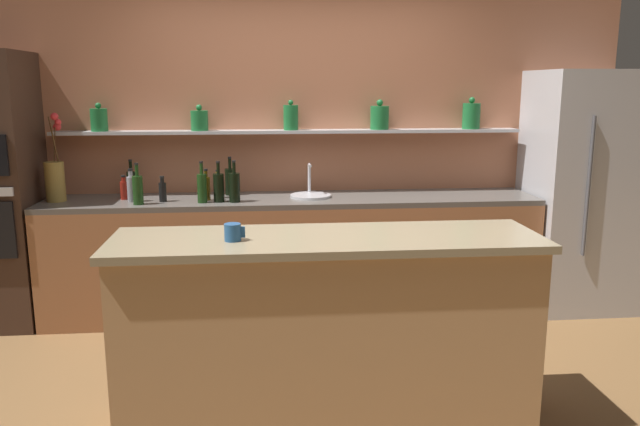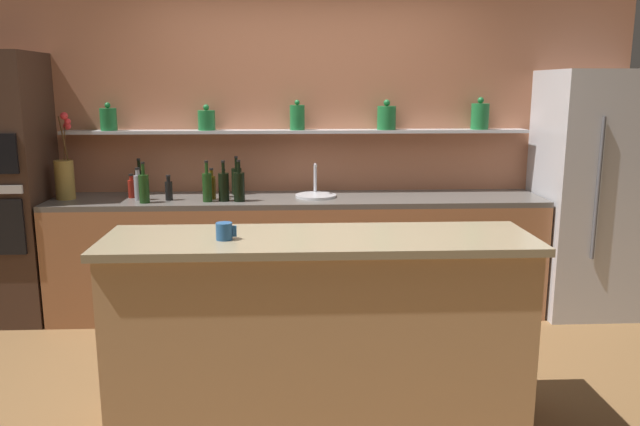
# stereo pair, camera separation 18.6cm
# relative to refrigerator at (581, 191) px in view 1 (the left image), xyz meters

# --- Properties ---
(ground_plane) EXTENTS (12.00, 12.00, 0.00)m
(ground_plane) POSITION_rel_refrigerator_xyz_m (-2.20, -1.20, -0.94)
(ground_plane) COLOR brown
(back_wall_unit) EXTENTS (5.20, 0.28, 2.60)m
(back_wall_unit) POSITION_rel_refrigerator_xyz_m (-2.20, 0.40, 0.36)
(back_wall_unit) COLOR #A86647
(back_wall_unit) RESTS_ON ground_plane
(back_counter_unit) EXTENTS (3.75, 0.62, 0.92)m
(back_counter_unit) POSITION_rel_refrigerator_xyz_m (-2.29, 0.04, -0.48)
(back_counter_unit) COLOR #99603D
(back_counter_unit) RESTS_ON ground_plane
(island_counter) EXTENTS (2.16, 0.61, 1.02)m
(island_counter) POSITION_rel_refrigerator_xyz_m (-2.20, -1.64, -0.43)
(island_counter) COLOR tan
(island_counter) RESTS_ON ground_plane
(refrigerator) EXTENTS (0.79, 0.73, 1.88)m
(refrigerator) POSITION_rel_refrigerator_xyz_m (0.00, 0.00, 0.00)
(refrigerator) COLOR #B7B7BC
(refrigerator) RESTS_ON ground_plane
(flower_vase) EXTENTS (0.15, 0.16, 0.65)m
(flower_vase) POSITION_rel_refrigerator_xyz_m (-4.04, 0.05, 0.16)
(flower_vase) COLOR olive
(flower_vase) RESTS_ON back_counter_unit
(sink_fixture) EXTENTS (0.31, 0.31, 0.25)m
(sink_fixture) POSITION_rel_refrigerator_xyz_m (-2.15, 0.05, 0.00)
(sink_fixture) COLOR #B7B7BC
(sink_fixture) RESTS_ON back_counter_unit
(bottle_sauce_0) EXTENTS (0.06, 0.06, 0.18)m
(bottle_sauce_0) POSITION_rel_refrigerator_xyz_m (-3.56, 0.08, 0.06)
(bottle_sauce_0) COLOR maroon
(bottle_sauce_0) RESTS_ON back_counter_unit
(bottle_oil_1) EXTENTS (0.06, 0.06, 0.24)m
(bottle_oil_1) POSITION_rel_refrigerator_xyz_m (-2.94, -0.02, 0.08)
(bottle_oil_1) COLOR #47380A
(bottle_oil_1) RESTS_ON back_counter_unit
(bottle_wine_2) EXTENTS (0.07, 0.07, 0.28)m
(bottle_wine_2) POSITION_rel_refrigerator_xyz_m (-3.53, 0.22, 0.08)
(bottle_wine_2) COLOR black
(bottle_wine_2) RESTS_ON back_counter_unit
(bottle_oil_3) EXTENTS (0.07, 0.07, 0.22)m
(bottle_oil_3) POSITION_rel_refrigerator_xyz_m (-2.86, 0.08, 0.06)
(bottle_oil_3) COLOR olive
(bottle_oil_3) RESTS_ON back_counter_unit
(bottle_sauce_4) EXTENTS (0.05, 0.05, 0.19)m
(bottle_sauce_4) POSITION_rel_refrigerator_xyz_m (-3.26, -0.04, 0.06)
(bottle_sauce_4) COLOR black
(bottle_sauce_4) RESTS_ON back_counter_unit
(bottle_spirit_5) EXTENTS (0.06, 0.06, 0.24)m
(bottle_spirit_5) POSITION_rel_refrigerator_xyz_m (-3.48, -0.02, 0.08)
(bottle_spirit_5) COLOR gray
(bottle_spirit_5) RESTS_ON back_counter_unit
(bottle_wine_6) EXTENTS (0.07, 0.07, 0.30)m
(bottle_wine_6) POSITION_rel_refrigerator_xyz_m (-3.41, -0.14, 0.09)
(bottle_wine_6) COLOR #193814
(bottle_wine_6) RESTS_ON back_counter_unit
(bottle_wine_7) EXTENTS (0.08, 0.08, 0.31)m
(bottle_wine_7) POSITION_rel_refrigerator_xyz_m (-2.73, -0.11, 0.09)
(bottle_wine_7) COLOR black
(bottle_wine_7) RESTS_ON back_counter_unit
(bottle_wine_8) EXTENTS (0.08, 0.08, 0.30)m
(bottle_wine_8) POSITION_rel_refrigerator_xyz_m (-2.84, -0.09, 0.09)
(bottle_wine_8) COLOR black
(bottle_wine_8) RESTS_ON back_counter_unit
(bottle_wine_9) EXTENTS (0.08, 0.08, 0.30)m
(bottle_wine_9) POSITION_rel_refrigerator_xyz_m (-2.77, 0.20, 0.09)
(bottle_wine_9) COLOR black
(bottle_wine_9) RESTS_ON back_counter_unit
(bottle_wine_10) EXTENTS (0.07, 0.07, 0.30)m
(bottle_wine_10) POSITION_rel_refrigerator_xyz_m (-2.96, -0.11, 0.09)
(bottle_wine_10) COLOR #193814
(bottle_wine_10) RESTS_ON back_counter_unit
(coffee_mug) EXTENTS (0.10, 0.08, 0.09)m
(coffee_mug) POSITION_rel_refrigerator_xyz_m (-2.67, -1.69, 0.12)
(coffee_mug) COLOR #235184
(coffee_mug) RESTS_ON island_counter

